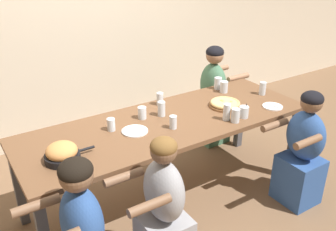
% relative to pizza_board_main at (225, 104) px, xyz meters
% --- Properties ---
extents(ground_plane, '(18.00, 18.00, 0.00)m').
position_rel_pizza_board_main_xyz_m(ground_plane, '(-0.60, 0.03, -0.82)').
color(ground_plane, brown).
rests_on(ground_plane, ground).
extents(dining_table, '(2.52, 0.87, 0.79)m').
position_rel_pizza_board_main_xyz_m(dining_table, '(-0.60, 0.03, -0.10)').
color(dining_table, brown).
rests_on(dining_table, ground).
extents(pizza_board_main, '(0.29, 0.29, 0.05)m').
position_rel_pizza_board_main_xyz_m(pizza_board_main, '(0.00, 0.00, 0.00)').
color(pizza_board_main, brown).
rests_on(pizza_board_main, dining_table).
extents(skillet_bowl, '(0.36, 0.25, 0.14)m').
position_rel_pizza_board_main_xyz_m(skillet_bowl, '(-1.54, -0.10, 0.03)').
color(skillet_bowl, black).
rests_on(skillet_bowl, dining_table).
extents(empty_plate_a, '(0.21, 0.21, 0.02)m').
position_rel_pizza_board_main_xyz_m(empty_plate_a, '(-0.92, 0.01, -0.02)').
color(empty_plate_a, white).
rests_on(empty_plate_a, dining_table).
extents(empty_plate_b, '(0.18, 0.18, 0.02)m').
position_rel_pizza_board_main_xyz_m(empty_plate_b, '(0.35, -0.25, -0.02)').
color(empty_plate_b, white).
rests_on(empty_plate_b, dining_table).
extents(cocktail_glass_blue, '(0.08, 0.08, 0.12)m').
position_rel_pizza_board_main_xyz_m(cocktail_glass_blue, '(-0.02, -0.26, 0.02)').
color(cocktail_glass_blue, silver).
rests_on(cocktail_glass_blue, dining_table).
extents(drinking_glass_a, '(0.08, 0.08, 0.11)m').
position_rel_pizza_board_main_xyz_m(drinking_glass_a, '(0.22, 0.27, 0.02)').
color(drinking_glass_a, silver).
rests_on(drinking_glass_a, dining_table).
extents(drinking_glass_b, '(0.07, 0.07, 0.12)m').
position_rel_pizza_board_main_xyz_m(drinking_glass_b, '(-0.14, -0.29, 0.03)').
color(drinking_glass_b, silver).
rests_on(drinking_glass_b, dining_table).
extents(drinking_glass_c, '(0.06, 0.06, 0.13)m').
position_rel_pizza_board_main_xyz_m(drinking_glass_c, '(0.50, 0.03, 0.03)').
color(drinking_glass_c, silver).
rests_on(drinking_glass_c, dining_table).
extents(drinking_glass_d, '(0.07, 0.07, 0.10)m').
position_rel_pizza_board_main_xyz_m(drinking_glass_d, '(-1.07, 0.13, 0.03)').
color(drinking_glass_d, silver).
rests_on(drinking_glass_d, dining_table).
extents(drinking_glass_e, '(0.07, 0.07, 0.13)m').
position_rel_pizza_board_main_xyz_m(drinking_glass_e, '(-0.59, 0.15, 0.04)').
color(drinking_glass_e, silver).
rests_on(drinking_glass_e, dining_table).
extents(drinking_glass_f, '(0.06, 0.06, 0.11)m').
position_rel_pizza_board_main_xyz_m(drinking_glass_f, '(-0.64, -0.10, 0.02)').
color(drinking_glass_f, silver).
rests_on(drinking_glass_f, dining_table).
extents(drinking_glass_g, '(0.07, 0.07, 0.10)m').
position_rel_pizza_board_main_xyz_m(drinking_glass_g, '(-0.76, 0.19, 0.03)').
color(drinking_glass_g, silver).
rests_on(drinking_glass_g, dining_table).
extents(drinking_glass_h, '(0.06, 0.06, 0.12)m').
position_rel_pizza_board_main_xyz_m(drinking_glass_h, '(-0.48, 0.35, 0.03)').
color(drinking_glass_h, silver).
rests_on(drinking_glass_h, dining_table).
extents(drinking_glass_i, '(0.08, 0.08, 0.12)m').
position_rel_pizza_board_main_xyz_m(drinking_glass_i, '(0.22, 0.38, 0.03)').
color(drinking_glass_i, silver).
rests_on(drinking_glass_i, dining_table).
extents(drinking_glass_j, '(0.06, 0.06, 0.14)m').
position_rel_pizza_board_main_xyz_m(drinking_glass_j, '(-0.17, -0.22, 0.04)').
color(drinking_glass_j, silver).
rests_on(drinking_glass_j, dining_table).
extents(diner_near_midleft, '(0.51, 0.40, 1.07)m').
position_rel_pizza_board_main_xyz_m(diner_near_midleft, '(-1.06, -0.63, -0.34)').
color(diner_near_midleft, '#99999E').
rests_on(diner_near_midleft, ground).
extents(diner_near_right, '(0.51, 0.40, 1.07)m').
position_rel_pizza_board_main_xyz_m(diner_near_right, '(0.37, -0.63, -0.33)').
color(diner_near_right, '#2D5193').
rests_on(diner_near_right, ground).
extents(diner_far_right, '(0.51, 0.40, 1.14)m').
position_rel_pizza_board_main_xyz_m(diner_far_right, '(0.43, 0.69, -0.30)').
color(diner_far_right, '#477556').
rests_on(diner_far_right, ground).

